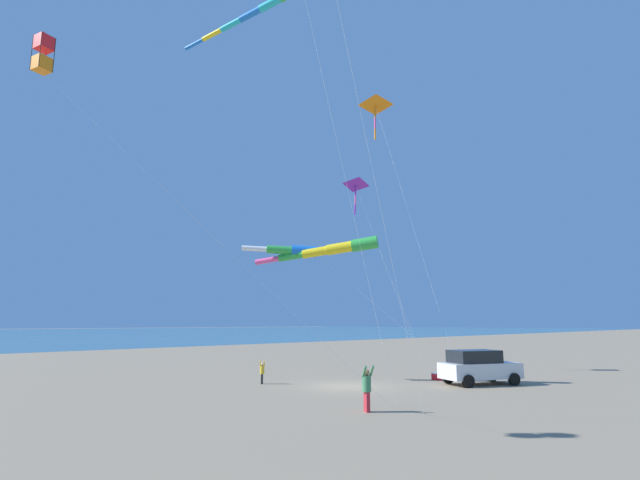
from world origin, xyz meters
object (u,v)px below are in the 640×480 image
Objects in this scene: cooler_box at (438,376)px; kite_delta_black_fish_shape at (355,186)px; person_adult_flyer at (367,386)px; parked_car at (478,367)px; kite_box_yellow_midlevel at (44,55)px; kite_windsock_purple_drifting at (332,249)px; kite_delta_striped_overhead at (376,106)px; kite_windsock_checkered_midright at (257,11)px; person_child_green_jacket at (262,371)px; kite_windsock_magenta_far_left at (291,251)px.

kite_delta_black_fish_shape is (7.04, -1.05, 13.28)m from cooler_box.
parked_car is at bearing -85.31° from person_adult_flyer.
person_adult_flyer is 16.21m from kite_box_yellow_midlevel.
kite_delta_striped_overhead is at bearing -75.10° from kite_windsock_purple_drifting.
parked_car reaches higher than person_adult_flyer.
person_adult_flyer is 20.48m from kite_delta_black_fish_shape.
parked_car is 2.88m from cooler_box.
person_adult_flyer is 0.12× the size of kite_delta_black_fish_shape.
cooler_box is at bearing -95.28° from kite_windsock_checkered_midright.
kite_delta_black_fish_shape is (6.00, -22.96, 1.42)m from kite_box_yellow_midlevel.
person_child_green_jacket is 15.98m from kite_delta_black_fish_shape.
person_child_green_jacket is at bearing 87.22° from kite_windsock_magenta_far_left.
kite_windsock_purple_drifting is 0.45× the size of kite_windsock_checkered_midright.
kite_delta_striped_overhead is (5.48, -1.68, 19.34)m from cooler_box.
person_child_green_jacket is 0.12× the size of kite_windsock_magenta_far_left.
kite_delta_black_fish_shape is at bearing -8.45° from cooler_box.
cooler_box is 11.71m from person_adult_flyer.
kite_delta_black_fish_shape is at bearing -7.78° from parked_car.
kite_delta_striped_overhead reaches higher than parked_car.
parked_car is 12.55m from kite_windsock_magenta_far_left.
kite_box_yellow_midlevel is at bearing 110.08° from person_child_green_jacket.
kite_windsock_magenta_far_left is at bearing -92.78° from person_child_green_jacket.
kite_windsock_purple_drifting is (3.66, 5.14, 7.43)m from cooler_box.
kite_windsock_purple_drifting is 0.65× the size of kite_box_yellow_midlevel.
cooler_box is 0.03× the size of kite_windsock_checkered_midright.
kite_windsock_purple_drifting reaches higher than person_child_green_jacket.
person_child_green_jacket is at bearing 54.81° from cooler_box.
person_adult_flyer is at bearing 125.55° from kite_delta_striped_overhead.
person_adult_flyer is (-3.66, 11.10, 0.74)m from cooler_box.
kite_delta_striped_overhead is 6.28m from kite_delta_black_fish_shape.
kite_windsock_checkered_midright is 1.34× the size of kite_delta_black_fish_shape.
kite_delta_black_fish_shape is (9.81, -1.34, 12.54)m from parked_car.
parked_car is 0.25× the size of kite_windsock_checkered_midright.
cooler_box is at bearing 162.94° from kite_delta_striped_overhead.
kite_delta_striped_overhead reaches higher than kite_delta_black_fish_shape.
cooler_box is at bearing 171.55° from kite_delta_black_fish_shape.
kite_windsock_checkered_midright is 15.94m from kite_delta_black_fish_shape.
kite_delta_black_fish_shape is (1.17, -7.50, 5.84)m from kite_windsock_magenta_far_left.
parked_car is 10.47m from kite_windsock_purple_drifting.
parked_car is 0.36× the size of kite_box_yellow_midlevel.
kite_windsock_checkered_midright is at bearing -88.92° from kite_box_yellow_midlevel.
kite_box_yellow_midlevel reaches higher than cooler_box.
kite_delta_striped_overhead is (9.14, -12.78, 18.60)m from person_adult_flyer.
kite_windsock_purple_drifting is at bearing 54.54° from cooler_box.
kite_delta_black_fish_shape is (5.83, -14.08, -4.66)m from kite_windsock_checkered_midright.
kite_box_yellow_midlevel is (1.04, 21.91, 11.86)m from cooler_box.
person_adult_flyer is (-0.89, 10.81, -0.01)m from parked_car.
kite_box_yellow_midlevel reaches higher than person_adult_flyer.
parked_car is 0.45× the size of kite_windsock_magenta_far_left.
kite_windsock_checkered_midright is at bearing 72.67° from parked_car.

